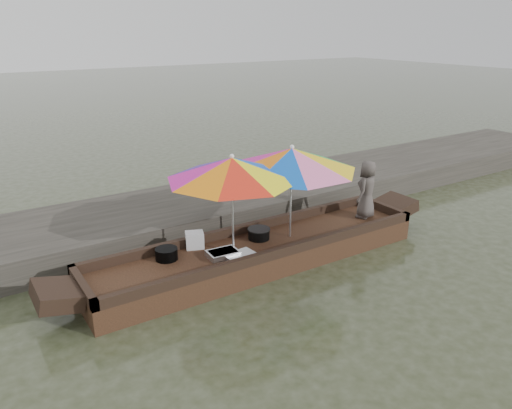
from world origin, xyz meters
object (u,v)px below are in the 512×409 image
vendor (367,189)px  tray_scallop (240,256)px  cooking_pot (167,254)px  tray_crayfish (223,254)px  boat_hull (259,254)px  umbrella_bow (233,204)px  umbrella_stern (291,192)px  supply_bag (195,240)px  charcoal_grill (259,234)px

vendor → tray_scallop: bearing=-19.5°
cooking_pot → tray_crayfish: 0.84m
tray_crayfish → cooking_pot: bearing=153.6°
tray_crayfish → tray_scallop: bearing=-42.6°
boat_hull → umbrella_bow: 1.07m
umbrella_stern → supply_bag: bearing=163.6°
charcoal_grill → vendor: 2.24m
charcoal_grill → supply_bag: bearing=166.1°
charcoal_grill → boat_hull: bearing=-121.0°
tray_scallop → umbrella_bow: (0.03, 0.26, 0.74)m
tray_scallop → vendor: vendor is taller
vendor → tray_crayfish: bearing=-23.3°
cooking_pot → boat_hull: bearing=-11.6°
vendor → charcoal_grill: bearing=-29.9°
tray_crayfish → vendor: (3.01, 0.05, 0.49)m
umbrella_bow → umbrella_stern: (1.09, 0.00, 0.00)m
supply_bag → boat_hull: bearing=-26.0°
boat_hull → umbrella_bow: (-0.48, 0.00, 0.95)m
supply_bag → vendor: vendor is taller
vendor → umbrella_bow: 2.79m
boat_hull → charcoal_grill: (0.12, 0.19, 0.26)m
boat_hull → umbrella_bow: bearing=180.0°
vendor → umbrella_stern: bearing=-25.0°
tray_scallop → charcoal_grill: size_ratio=1.32×
boat_hull → supply_bag: (-0.92, 0.45, 0.30)m
tray_scallop → umbrella_stern: size_ratio=0.22×
charcoal_grill → supply_bag: (-1.04, 0.26, 0.05)m
cooking_pot → tray_scallop: 1.11m
tray_crayfish → umbrella_bow: (0.23, 0.07, 0.73)m
supply_bag → umbrella_stern: bearing=-16.4°
boat_hull → umbrella_stern: 1.13m
charcoal_grill → vendor: (2.18, -0.22, 0.45)m
tray_scallop → umbrella_stern: bearing=12.9°
supply_bag → umbrella_bow: size_ratio=0.14×
tray_scallop → cooking_pot: bearing=149.7°
vendor → umbrella_bow: umbrella_bow is taller
tray_crayfish → umbrella_stern: size_ratio=0.22×
boat_hull → umbrella_bow: size_ratio=2.85×
boat_hull → cooking_pot: bearing=168.4°
vendor → umbrella_stern: 1.71m
tray_scallop → vendor: 2.86m
vendor → umbrella_stern: size_ratio=0.51×
tray_scallop → supply_bag: supply_bag is taller
charcoal_grill → vendor: size_ratio=0.33×
vendor → umbrella_bow: bearing=-24.7°
cooking_pot → vendor: 3.80m
supply_bag → umbrella_bow: umbrella_bow is taller
charcoal_grill → umbrella_stern: bearing=-21.3°
tray_crayfish → charcoal_grill: size_ratio=1.32×
tray_scallop → umbrella_bow: bearing=83.5°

